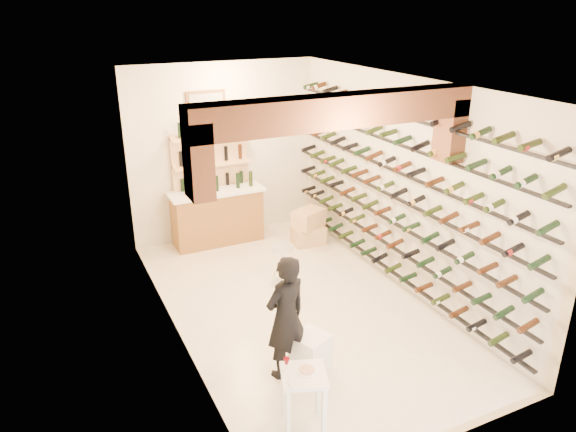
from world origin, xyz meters
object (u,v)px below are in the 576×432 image
object	(u,v)px
wine_rack	(390,191)
tasting_table	(303,383)
white_stool	(311,353)
person	(286,317)
back_counter	(217,215)
chrome_barstool	(283,263)
crate_lower	(308,235)

from	to	relation	value
wine_rack	tasting_table	bearing A→B (deg)	-139.40
tasting_table	white_stool	world-z (taller)	tasting_table
person	white_stool	bearing A→B (deg)	150.20
tasting_table	person	size ratio (longest dim) A/B	0.52
back_counter	person	distance (m)	4.02
wine_rack	tasting_table	distance (m)	3.51
back_counter	white_stool	bearing A→B (deg)	-93.10
back_counter	chrome_barstool	bearing A→B (deg)	-79.76
white_stool	crate_lower	bearing A→B (deg)	62.77
tasting_table	person	distance (m)	0.91
wine_rack	back_counter	xyz separation A→B (m)	(-1.83, 2.65, -1.02)
wine_rack	person	distance (m)	2.80
tasting_table	person	xyz separation A→B (m)	(0.21, 0.86, 0.23)
chrome_barstool	wine_rack	bearing A→B (deg)	-23.13
back_counter	chrome_barstool	size ratio (longest dim) A/B	2.47
wine_rack	crate_lower	distance (m)	2.34
white_stool	chrome_barstool	world-z (taller)	chrome_barstool
tasting_table	chrome_barstool	size ratio (longest dim) A/B	1.16
crate_lower	chrome_barstool	bearing A→B (deg)	-131.63
tasting_table	person	world-z (taller)	person
back_counter	white_stool	world-z (taller)	back_counter
back_counter	chrome_barstool	world-z (taller)	back_counter
tasting_table	wine_rack	bearing A→B (deg)	60.07
white_stool	back_counter	bearing A→B (deg)	86.90
tasting_table	white_stool	bearing A→B (deg)	76.82
person	chrome_barstool	size ratio (longest dim) A/B	2.23
tasting_table	white_stool	size ratio (longest dim) A/B	1.65
wine_rack	tasting_table	xyz separation A→B (m)	(-2.55, -2.19, -1.01)
tasting_table	white_stool	xyz separation A→B (m)	(0.50, 0.78, -0.30)
person	chrome_barstool	bearing A→B (deg)	-129.12
crate_lower	white_stool	bearing A→B (deg)	-117.23
person	tasting_table	bearing A→B (deg)	61.27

